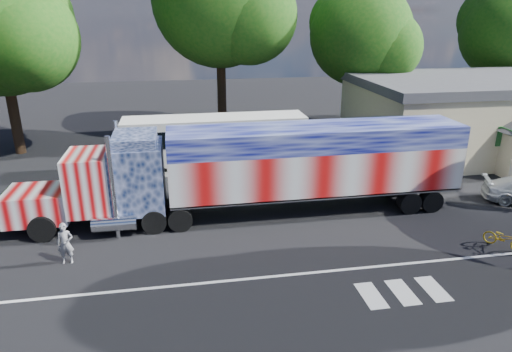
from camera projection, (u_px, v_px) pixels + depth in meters
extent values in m
plane|color=black|center=(268.00, 239.00, 20.18)|extent=(100.00, 100.00, 0.00)
cube|color=silver|center=(283.00, 275.00, 17.40)|extent=(30.00, 0.15, 0.01)
cube|color=silver|center=(371.00, 295.00, 16.19)|extent=(0.70, 1.60, 0.01)
cube|color=silver|center=(403.00, 292.00, 16.38)|extent=(0.70, 1.60, 0.01)
cube|color=silver|center=(433.00, 289.00, 16.57)|extent=(0.70, 1.60, 0.01)
cube|color=black|center=(118.00, 210.00, 21.37)|extent=(9.55, 1.06, 0.32)
cube|color=#DD797B|center=(39.00, 204.00, 20.64)|extent=(2.76, 2.33, 1.38)
cube|color=silver|center=(5.00, 206.00, 20.41)|extent=(0.13, 2.02, 1.23)
cube|color=silver|center=(3.00, 221.00, 20.61)|extent=(0.32, 2.65, 0.38)
cube|color=#DD797B|center=(90.00, 181.00, 20.69)|extent=(1.91, 2.65, 2.65)
cube|color=black|center=(68.00, 173.00, 20.38)|extent=(0.06, 2.23, 0.96)
cube|color=#4A567F|center=(138.00, 176.00, 20.99)|extent=(2.33, 2.65, 3.08)
cube|color=#4A567F|center=(135.00, 140.00, 20.39)|extent=(1.91, 2.55, 0.53)
cylinder|color=silver|center=(120.00, 168.00, 22.14)|extent=(0.21, 0.21, 4.67)
cylinder|color=silver|center=(113.00, 189.00, 19.54)|extent=(0.21, 0.21, 4.67)
cylinder|color=silver|center=(121.00, 199.00, 22.66)|extent=(1.91, 0.70, 0.70)
cylinder|color=silver|center=(115.00, 223.00, 20.11)|extent=(1.91, 0.70, 0.70)
cylinder|color=black|center=(42.00, 229.00, 19.84)|extent=(1.17, 0.37, 1.17)
cylinder|color=black|center=(55.00, 207.00, 22.01)|extent=(1.17, 0.37, 1.17)
cylinder|color=black|center=(154.00, 221.00, 20.67)|extent=(1.10, 0.58, 1.10)
cylinder|color=black|center=(156.00, 202.00, 22.74)|extent=(1.10, 0.58, 1.10)
cylinder|color=black|center=(180.00, 219.00, 20.86)|extent=(1.10, 0.58, 1.10)
cylinder|color=black|center=(180.00, 200.00, 22.92)|extent=(1.10, 0.58, 1.10)
cube|color=black|center=(314.00, 191.00, 22.81)|extent=(13.80, 1.17, 0.32)
cube|color=#D37474|center=(315.00, 168.00, 22.40)|extent=(14.22, 2.76, 2.12)
cube|color=#404897|center=(317.00, 137.00, 21.85)|extent=(14.22, 2.76, 1.06)
cube|color=silver|center=(315.00, 188.00, 22.76)|extent=(14.22, 2.76, 0.13)
cube|color=silver|center=(450.00, 151.00, 23.36)|extent=(0.04, 2.65, 3.08)
cylinder|color=black|center=(409.00, 202.00, 22.67)|extent=(1.10, 0.58, 1.10)
cylinder|color=black|center=(389.00, 186.00, 24.74)|extent=(1.10, 0.58, 1.10)
cylinder|color=black|center=(430.00, 201.00, 22.86)|extent=(1.10, 0.58, 1.10)
cylinder|color=black|center=(409.00, 185.00, 24.92)|extent=(1.10, 0.58, 1.10)
cube|color=white|center=(215.00, 143.00, 28.81)|extent=(11.35, 2.46, 3.31)
cube|color=black|center=(215.00, 133.00, 28.60)|extent=(10.97, 2.52, 1.04)
cube|color=black|center=(216.00, 161.00, 29.23)|extent=(11.35, 2.46, 0.24)
cube|color=black|center=(123.00, 145.00, 27.85)|extent=(0.06, 2.18, 1.32)
cylinder|color=black|center=(147.00, 170.00, 27.43)|extent=(0.95, 0.28, 0.95)
cylinder|color=black|center=(149.00, 158.00, 29.62)|extent=(0.95, 0.28, 0.95)
cylinder|color=black|center=(263.00, 164.00, 28.58)|extent=(0.95, 0.28, 0.95)
cylinder|color=black|center=(256.00, 153.00, 30.76)|extent=(0.95, 0.28, 0.95)
cylinder|color=black|center=(276.00, 163.00, 28.71)|extent=(0.95, 0.28, 0.95)
cylinder|color=black|center=(269.00, 152.00, 30.90)|extent=(0.95, 0.28, 0.95)
cube|color=beige|center=(510.00, 117.00, 32.80)|extent=(22.00, 10.00, 4.60)
cube|color=#1E5926|center=(448.00, 139.00, 26.81)|extent=(1.60, 0.08, 1.20)
cube|color=#1E5926|center=(509.00, 136.00, 27.45)|extent=(1.60, 0.08, 1.20)
imported|color=slate|center=(65.00, 243.00, 18.03)|extent=(0.63, 0.42, 1.72)
imported|color=gold|center=(504.00, 238.00, 19.31)|extent=(1.45, 1.71, 0.88)
cylinder|color=black|center=(12.00, 103.00, 31.20)|extent=(0.70, 0.70, 7.09)
sphere|color=#224F12|center=(25.00, 39.00, 28.71)|extent=(6.71, 6.71, 6.71)
cylinder|color=black|center=(221.00, 83.00, 35.96)|extent=(0.70, 0.70, 8.25)
sphere|color=#224F12|center=(249.00, 16.00, 33.17)|extent=(7.02, 7.02, 7.02)
cylinder|color=black|center=(356.00, 95.00, 36.82)|extent=(0.70, 0.70, 6.21)
sphere|color=#224F12|center=(361.00, 35.00, 35.23)|extent=(7.87, 7.87, 7.87)
sphere|color=#224F12|center=(385.00, 47.00, 34.69)|extent=(5.51, 5.51, 5.51)
sphere|color=#224F12|center=(342.00, 22.00, 35.83)|extent=(5.11, 5.11, 5.11)
cylinder|color=black|center=(501.00, 85.00, 41.42)|extent=(0.70, 0.70, 6.29)
sphere|color=#224F12|center=(511.00, 31.00, 39.80)|extent=(8.62, 8.62, 8.62)
sphere|color=#224F12|center=(490.00, 19.00, 40.48)|extent=(5.60, 5.60, 5.60)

